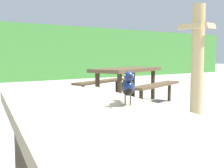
# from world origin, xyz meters

# --- Properties ---
(picnic_table_foreground) EXTENTS (1.93, 1.96, 0.74)m
(picnic_table_foreground) POSITION_xyz_m (-0.36, 0.11, 0.56)
(picnic_table_foreground) COLOR gray
(picnic_table_foreground) RESTS_ON ground
(bird_grackle) EXTENTS (0.17, 0.26, 0.18)m
(bird_grackle) POSITION_xyz_m (-0.17, 0.03, 0.84)
(bird_grackle) COLOR black
(bird_grackle) RESTS_ON picnic_table_foreground
(picnic_table_mid_left) EXTENTS (2.20, 2.19, 0.74)m
(picnic_table_mid_left) POSITION_xyz_m (2.56, 3.68, 0.56)
(picnic_table_mid_left) COLOR brown
(picnic_table_mid_left) RESTS_ON ground
(stalk_post_right_side) EXTENTS (0.49, 0.42, 1.82)m
(stalk_post_right_side) POSITION_xyz_m (2.62, 1.87, 0.92)
(stalk_post_right_side) COLOR tan
(stalk_post_right_side) RESTS_ON ground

